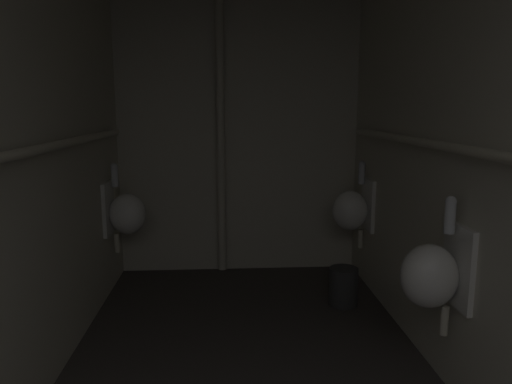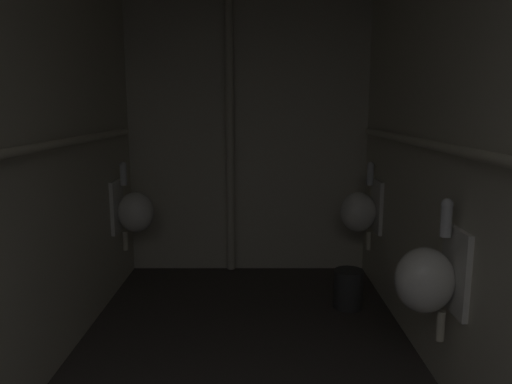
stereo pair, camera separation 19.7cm
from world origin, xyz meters
name	(u,v)px [view 2 (the right image)]	position (x,y,z in m)	size (l,w,h in m)	color
wall_left	(12,167)	(-1.13, 2.11, 1.25)	(0.06, 4.34, 2.50)	beige
wall_right	(473,167)	(1.13, 2.11, 1.25)	(0.06, 4.34, 2.50)	beige
wall_back	(249,139)	(0.00, 4.25, 1.25)	(2.33, 0.06, 2.50)	beige
urinal_left_mid	(135,211)	(-0.96, 3.71, 0.68)	(0.32, 0.30, 0.76)	silver
urinal_right_mid	(431,278)	(0.96, 2.10, 0.68)	(0.32, 0.30, 0.76)	silver
urinal_right_far	(362,211)	(0.96, 3.71, 0.68)	(0.32, 0.30, 0.76)	silver
supply_pipe_left	(32,149)	(-1.04, 2.15, 1.33)	(0.06, 3.58, 0.06)	beige
supply_pipe_right	(454,150)	(1.04, 2.13, 1.33)	(0.06, 3.62, 0.06)	beige
standpipe_back_wall	(231,139)	(-0.16, 4.14, 1.25)	(0.08, 0.08, 2.45)	beige
waste_bin	(350,289)	(0.79, 3.31, 0.15)	(0.23, 0.23, 0.30)	#2D2D2D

